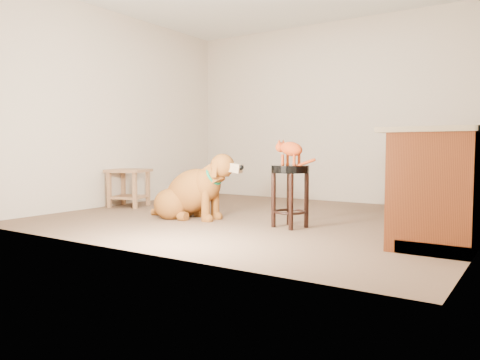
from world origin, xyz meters
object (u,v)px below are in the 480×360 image
Objects in this scene: side_table at (129,182)px; tabby_kitten at (290,150)px; wood_stool at (437,180)px; padded_stool at (290,183)px; golden_retriever at (192,193)px.

side_table is 2.58m from tabby_kitten.
tabby_kitten is at bearing -115.25° from wood_stool.
side_table is at bearing 173.85° from padded_stool.
golden_retriever is at bearing -175.59° from padded_stool.
tabby_kitten reaches higher than wood_stool.
wood_stool is 1.63× the size of tabby_kitten.
tabby_kitten is (-0.98, -2.07, 0.38)m from wood_stool.
padded_stool is 1.18m from golden_retriever.
padded_stool is at bearing -6.15° from side_table.
wood_stool is 1.22× the size of side_table.
side_table is at bearing 160.28° from golden_retriever.
golden_retriever is at bearing -161.16° from tabby_kitten.
golden_retriever is (-1.16, -0.09, -0.15)m from padded_stool.
padded_stool is 2.56m from side_table.
wood_stool reaches higher than side_table.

